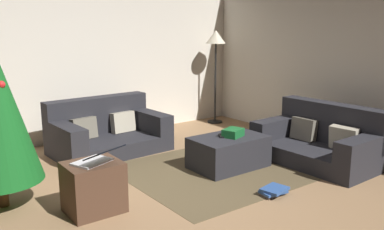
% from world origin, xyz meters
% --- Properties ---
extents(ground_plane, '(6.40, 6.40, 0.00)m').
position_xyz_m(ground_plane, '(0.00, 0.00, 0.00)').
color(ground_plane, '#93704C').
extents(rear_partition, '(6.40, 0.12, 2.60)m').
position_xyz_m(rear_partition, '(0.00, 3.14, 1.30)').
color(rear_partition, silver).
rests_on(rear_partition, ground_plane).
extents(corner_partition, '(0.12, 6.40, 2.60)m').
position_xyz_m(corner_partition, '(3.14, 0.00, 1.30)').
color(corner_partition, silver).
rests_on(corner_partition, ground_plane).
extents(couch_left, '(1.61, 1.05, 0.76)m').
position_xyz_m(couch_left, '(0.17, 2.26, 0.28)').
color(couch_left, '#26262B').
rests_on(couch_left, ground_plane).
extents(couch_right, '(0.96, 1.58, 0.76)m').
position_xyz_m(couch_right, '(2.26, 0.10, 0.28)').
color(couch_right, '#26262B').
rests_on(couch_right, ground_plane).
extents(ottoman, '(0.94, 0.61, 0.40)m').
position_xyz_m(ottoman, '(1.11, 0.65, 0.20)').
color(ottoman, '#26262B').
rests_on(ottoman, ground_plane).
extents(gift_box, '(0.31, 0.27, 0.10)m').
position_xyz_m(gift_box, '(1.16, 0.63, 0.45)').
color(gift_box, '#19662D').
rests_on(gift_box, ottoman).
extents(tv_remote, '(0.12, 0.16, 0.02)m').
position_xyz_m(tv_remote, '(1.04, 0.72, 0.41)').
color(tv_remote, black).
rests_on(tv_remote, ottoman).
extents(side_table, '(0.52, 0.44, 0.50)m').
position_xyz_m(side_table, '(-0.81, 0.46, 0.25)').
color(side_table, '#4C3323').
rests_on(side_table, ground_plane).
extents(laptop, '(0.47, 0.50, 0.18)m').
position_xyz_m(laptop, '(-0.78, 0.40, 0.55)').
color(laptop, silver).
rests_on(laptop, side_table).
extents(book_stack, '(0.32, 0.27, 0.08)m').
position_xyz_m(book_stack, '(0.90, -0.31, 0.04)').
color(book_stack, '#4C423D').
rests_on(book_stack, ground_plane).
extents(corner_lamp, '(0.36, 0.36, 1.71)m').
position_xyz_m(corner_lamp, '(2.59, 2.71, 1.46)').
color(corner_lamp, black).
rests_on(corner_lamp, ground_plane).
extents(area_rug, '(2.60, 2.00, 0.01)m').
position_xyz_m(area_rug, '(1.11, 0.65, 0.00)').
color(area_rug, brown).
rests_on(area_rug, ground_plane).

